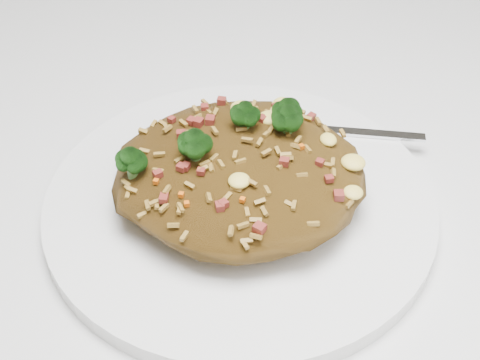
{
  "coord_description": "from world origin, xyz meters",
  "views": [
    {
      "loc": [
        0.09,
        -0.31,
        1.09
      ],
      "look_at": [
        0.07,
        0.04,
        0.78
      ],
      "focal_mm": 50.0,
      "sensor_mm": 36.0,
      "label": 1
    }
  ],
  "objects_px": {
    "plate": "(240,203)",
    "dining_table": "(143,323)",
    "fried_rice": "(240,164)",
    "fork": "(331,130)"
  },
  "relations": [
    {
      "from": "plate",
      "to": "dining_table",
      "type": "bearing_deg",
      "value": -153.99
    },
    {
      "from": "fried_rice",
      "to": "fork",
      "type": "bearing_deg",
      "value": 46.69
    },
    {
      "from": "fork",
      "to": "dining_table",
      "type": "bearing_deg",
      "value": -136.81
    },
    {
      "from": "plate",
      "to": "fork",
      "type": "relative_size",
      "value": 1.71
    },
    {
      "from": "plate",
      "to": "fork",
      "type": "bearing_deg",
      "value": 46.9
    },
    {
      "from": "plate",
      "to": "fried_rice",
      "type": "relative_size",
      "value": 1.6
    },
    {
      "from": "plate",
      "to": "fried_rice",
      "type": "bearing_deg",
      "value": 123.31
    },
    {
      "from": "fried_rice",
      "to": "dining_table",
      "type": "bearing_deg",
      "value": -153.72
    },
    {
      "from": "dining_table",
      "to": "fried_rice",
      "type": "bearing_deg",
      "value": 26.28
    },
    {
      "from": "dining_table",
      "to": "fork",
      "type": "distance_m",
      "value": 0.21
    }
  ]
}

